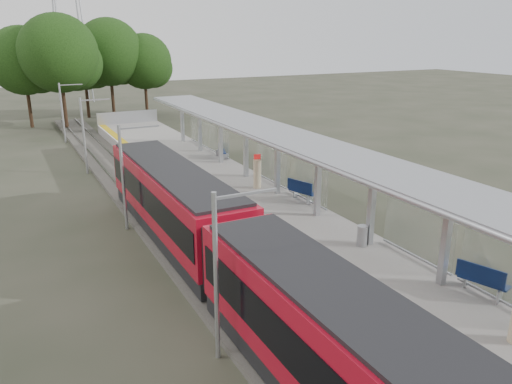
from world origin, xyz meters
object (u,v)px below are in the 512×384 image
(bench_near, at_px, (482,279))
(info_pillar_far, at_px, (257,173))
(bench_far, at_px, (221,150))
(train, at_px, (235,255))
(bench_mid, at_px, (301,190))
(litter_bin, at_px, (362,236))

(bench_near, relative_size, info_pillar_far, 0.86)
(bench_near, relative_size, bench_far, 1.08)
(train, relative_size, bench_mid, 15.84)
(bench_near, bearing_deg, bench_far, 71.34)
(info_pillar_far, height_order, litter_bin, info_pillar_far)
(train, xyz_separation_m, bench_mid, (7.01, 6.72, -0.45))
(bench_mid, height_order, info_pillar_far, info_pillar_far)
(train, bearing_deg, bench_mid, 43.77)
(train, xyz_separation_m, info_pillar_far, (5.98, 9.91, -0.18))
(info_pillar_far, bearing_deg, litter_bin, -82.71)
(bench_far, relative_size, info_pillar_far, 0.80)
(train, xyz_separation_m, litter_bin, (6.11, 0.47, -0.60))
(train, height_order, bench_mid, train)
(litter_bin, bearing_deg, info_pillar_far, 90.78)
(bench_mid, xyz_separation_m, info_pillar_far, (-1.03, 3.20, 0.27))
(bench_near, distance_m, litter_bin, 5.30)
(bench_near, height_order, bench_mid, bench_mid)
(bench_mid, xyz_separation_m, bench_far, (0.02, 10.98, -0.05))
(train, bearing_deg, info_pillar_far, 58.89)
(train, relative_size, litter_bin, 30.51)
(train, height_order, info_pillar_far, train)
(bench_near, distance_m, bench_mid, 11.45)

